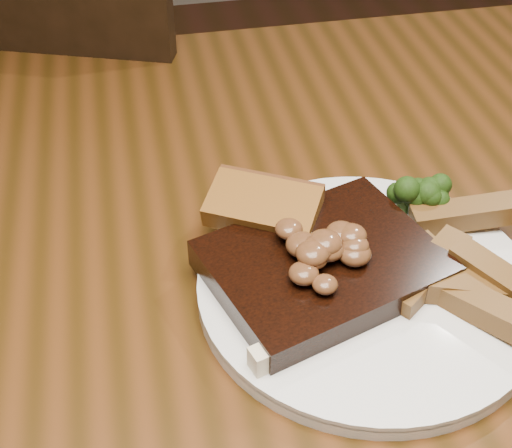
% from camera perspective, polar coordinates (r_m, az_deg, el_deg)
% --- Properties ---
extents(dining_table, '(1.60, 0.90, 0.75)m').
position_cam_1_polar(dining_table, '(0.71, -1.46, -8.14)').
color(dining_table, '#44230D').
rests_on(dining_table, ground).
extents(chair_far, '(0.54, 0.54, 0.89)m').
position_cam_1_polar(chair_far, '(1.25, -13.80, 5.36)').
color(chair_far, black).
rests_on(chair_far, ground).
extents(plate, '(0.30, 0.30, 0.01)m').
position_cam_1_polar(plate, '(0.61, 8.82, -5.09)').
color(plate, white).
rests_on(plate, dining_table).
extents(steak, '(0.22, 0.19, 0.03)m').
position_cam_1_polar(steak, '(0.60, 5.37, -3.34)').
color(steak, black).
rests_on(steak, plate).
extents(steak_bone, '(0.16, 0.07, 0.02)m').
position_cam_1_polar(steak_bone, '(0.56, 7.08, -8.01)').
color(steak_bone, beige).
rests_on(steak_bone, plate).
extents(mushroom_pile, '(0.08, 0.08, 0.03)m').
position_cam_1_polar(mushroom_pile, '(0.58, 5.39, -1.88)').
color(mushroom_pile, brown).
rests_on(mushroom_pile, steak).
extents(garlic_bread, '(0.11, 0.09, 0.02)m').
position_cam_1_polar(garlic_bread, '(0.64, 0.55, 0.08)').
color(garlic_bread, brown).
rests_on(garlic_bread, plate).
extents(potato_wedges, '(0.12, 0.12, 0.02)m').
position_cam_1_polar(potato_wedges, '(0.63, 15.33, -2.38)').
color(potato_wedges, brown).
rests_on(potato_wedges, plate).
extents(broccoli_cluster, '(0.07, 0.07, 0.04)m').
position_cam_1_polar(broccoli_cluster, '(0.67, 13.26, 1.74)').
color(broccoli_cluster, '#1A380C').
rests_on(broccoli_cluster, plate).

